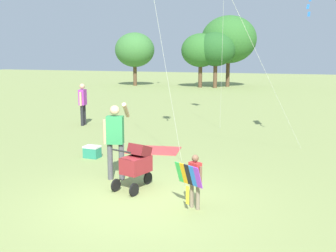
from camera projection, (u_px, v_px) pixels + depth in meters
ground_plane at (141, 203)px, 8.01m from camera, size 120.00×120.00×0.00m
child_with_butterfly_kite at (194, 177)px, 7.59m from camera, size 0.62×0.48×1.07m
person_adult_flyer at (115, 135)px, 9.33m from camera, size 0.59×0.65×1.87m
stroller at (137, 162)px, 8.74m from camera, size 0.69×1.12×1.03m
person_red_shirt at (83, 101)px, 16.71m from camera, size 0.31×0.56×1.77m
picnic_blanket at (154, 150)px, 12.42m from camera, size 1.77×1.41×0.02m
cooler_box at (92, 152)px, 11.51m from camera, size 0.45×0.33×0.35m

